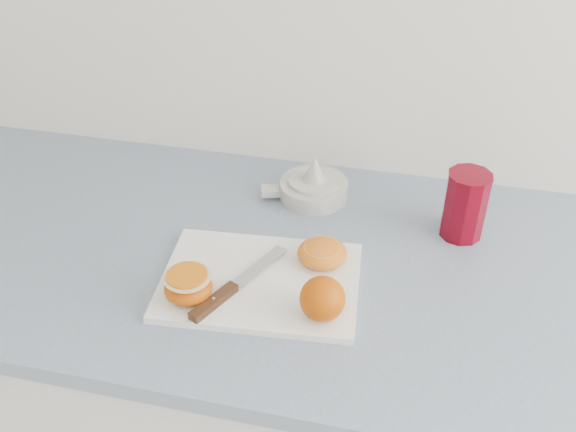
{
  "coord_description": "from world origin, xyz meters",
  "views": [
    {
      "loc": [
        0.29,
        0.88,
        1.57
      ],
      "look_at": [
        0.09,
        1.71,
        0.96
      ],
      "focal_mm": 40.0,
      "sensor_mm": 36.0,
      "label": 1
    }
  ],
  "objects_px": {
    "half_orange": "(188,286)",
    "red_tumbler": "(465,207)",
    "cutting_board": "(260,281)",
    "citrus_juicer": "(313,186)",
    "counter": "(351,431)"
  },
  "relations": [
    {
      "from": "cutting_board",
      "to": "half_orange",
      "type": "distance_m",
      "value": 0.12
    },
    {
      "from": "half_orange",
      "to": "cutting_board",
      "type": "bearing_deg",
      "value": 35.04
    },
    {
      "from": "half_orange",
      "to": "citrus_juicer",
      "type": "bearing_deg",
      "value": 69.01
    },
    {
      "from": "counter",
      "to": "red_tumbler",
      "type": "height_order",
      "value": "red_tumbler"
    },
    {
      "from": "citrus_juicer",
      "to": "cutting_board",
      "type": "bearing_deg",
      "value": -97.07
    },
    {
      "from": "red_tumbler",
      "to": "cutting_board",
      "type": "bearing_deg",
      "value": -145.97
    },
    {
      "from": "half_orange",
      "to": "red_tumbler",
      "type": "bearing_deg",
      "value": 34.26
    },
    {
      "from": "half_orange",
      "to": "red_tumbler",
      "type": "relative_size",
      "value": 0.6
    },
    {
      "from": "cutting_board",
      "to": "citrus_juicer",
      "type": "distance_m",
      "value": 0.27
    },
    {
      "from": "citrus_juicer",
      "to": "red_tumbler",
      "type": "xyz_separation_m",
      "value": [
        0.27,
        -0.06,
        0.03
      ]
    },
    {
      "from": "counter",
      "to": "red_tumbler",
      "type": "distance_m",
      "value": 0.54
    },
    {
      "from": "citrus_juicer",
      "to": "red_tumbler",
      "type": "relative_size",
      "value": 1.33
    },
    {
      "from": "half_orange",
      "to": "red_tumbler",
      "type": "height_order",
      "value": "red_tumbler"
    },
    {
      "from": "counter",
      "to": "half_orange",
      "type": "xyz_separation_m",
      "value": [
        -0.25,
        -0.15,
        0.48
      ]
    },
    {
      "from": "half_orange",
      "to": "citrus_juicer",
      "type": "relative_size",
      "value": 0.45
    }
  ]
}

